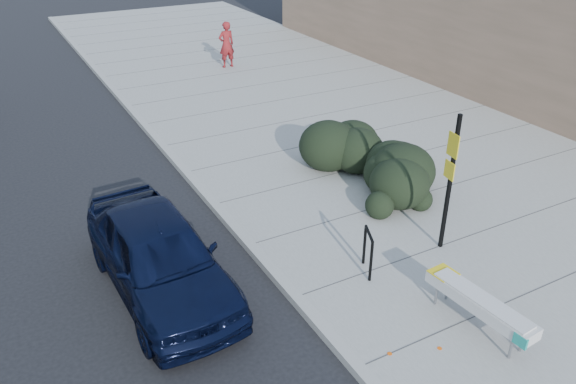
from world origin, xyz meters
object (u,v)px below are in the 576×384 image
(bike_rack, at_px, (368,248))
(pedestrian, at_px, (226,45))
(sedan_navy, at_px, (159,256))
(sign_post, at_px, (450,176))
(bench, at_px, (479,303))

(bike_rack, distance_m, pedestrian, 15.28)
(sedan_navy, xyz_separation_m, pedestrian, (7.10, 13.30, 0.31))
(sedan_navy, bearing_deg, bike_rack, -25.99)
(sedan_navy, distance_m, pedestrian, 15.08)
(pedestrian, bearing_deg, sign_post, 81.60)
(bike_rack, bearing_deg, pedestrian, 100.24)
(bench, bearing_deg, sedan_navy, 134.58)
(bench, relative_size, bike_rack, 2.36)
(bike_rack, distance_m, sedan_navy, 3.98)
(bench, height_order, pedestrian, pedestrian)
(bike_rack, xyz_separation_m, pedestrian, (3.44, 14.88, 0.41))
(pedestrian, bearing_deg, sedan_navy, 59.45)
(bench, distance_m, sign_post, 2.74)
(sign_post, xyz_separation_m, sedan_navy, (-5.55, 1.60, -1.02))
(bike_rack, relative_size, pedestrian, 0.48)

